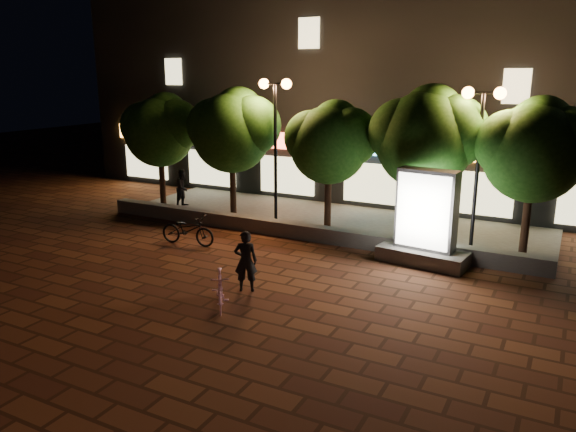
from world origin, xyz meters
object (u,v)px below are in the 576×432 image
Objects in this scene: rider at (246,261)px; tree_far_right at (536,147)px; ad_kiosk at (426,226)px; scooter_parked at (188,230)px; tree_far_left at (161,128)px; tree_left at (234,128)px; street_lamp_right at (481,127)px; scooter_pink at (220,290)px; tree_mid at (331,140)px; street_lamp_left at (275,114)px; pedestrian at (183,188)px; tree_right at (427,134)px.

tree_far_right is at bearing -161.16° from rider.
scooter_parked is (-7.26, -1.87, -0.63)m from ad_kiosk.
tree_far_left is 14.00m from tree_far_right.
tree_far_right is at bearing -0.00° from tree_left.
scooter_pink is at bearing -122.11° from street_lamp_right.
ad_kiosk is at bearing -26.71° from tree_mid.
pedestrian is at bearing 174.69° from street_lamp_left.
tree_far_left is 6.30m from scooter_parked.
scooter_pink is (4.42, -7.47, -2.99)m from tree_left.
tree_left is (3.50, 0.00, 0.15)m from tree_far_left.
tree_far_right is (14.00, 0.00, 0.08)m from tree_far_left.
tree_right is 8.27m from scooter_parked.
tree_left is 4.00m from tree_mid.
scooter_pink is (-2.88, -7.47, -3.11)m from tree_right.
scooter_parked is (-3.78, 3.64, 0.05)m from scooter_pink.
tree_far_left is 1.03× the size of tree_mid.
tree_left is 7.30m from tree_right.
tree_left is at bearing -82.06° from rider.
tree_mid is 5.00m from street_lamp_right.
rider is (7.90, -6.29, -2.49)m from tree_far_left.
tree_far_left reaches higher than tree_mid.
tree_left is 1.03× the size of tree_far_right.
rider is (-3.50, -4.33, -0.32)m from ad_kiosk.
ad_kiosk is 6.55m from scooter_pink.
rider is at bearing -127.02° from street_lamp_right.
tree_far_left is at bearing -180.00° from tree_right.
tree_far_right is 3.09× the size of pedestrian.
street_lamp_left is 3.22× the size of rider.
street_lamp_right reaches higher than tree_far_left.
tree_left is 3.04× the size of rider.
tree_far_left is at bearing 178.79° from street_lamp_right.
pedestrian is at bearing 168.60° from ad_kiosk.
rider is at bearing -114.75° from tree_right.
ad_kiosk is 1.81× the size of pedestrian.
scooter_pink is 0.97× the size of pedestrian.
tree_mid is 0.95× the size of tree_far_right.
tree_right reaches higher than tree_far_left.
tree_far_left is at bearing 101.82° from scooter_pink.
tree_mid is at bearing 7.31° from street_lamp_left.
tree_mid is at bearing -87.82° from pedestrian.
tree_left is 10.50m from tree_far_right.
tree_right reaches higher than tree_far_right.
pedestrian is (-6.64, 0.16, -2.36)m from tree_mid.
pedestrian is at bearing 177.89° from street_lamp_right.
tree_left is 8.96m from street_lamp_right.
street_lamp_right is 9.65m from scooter_parked.
rider is at bearing -86.30° from tree_mid.
scooter_pink is at bearing -59.40° from tree_left.
pedestrian is (-4.59, 0.43, -3.18)m from street_lamp_left.
tree_far_right is at bearing -0.00° from tree_right.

